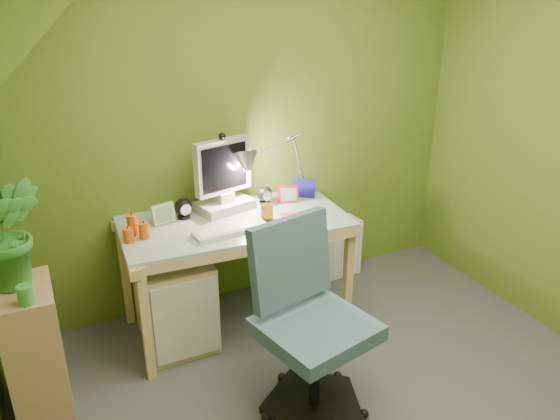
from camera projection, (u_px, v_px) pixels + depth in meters
name	position (u px, v px, depth m)	size (l,w,h in m)	color
wall_back	(240.00, 127.00, 3.52)	(3.20, 0.01, 2.40)	#597524
slope_ceiling	(112.00, 69.00, 1.54)	(1.10, 3.20, 1.10)	white
desk	(237.00, 272.00, 3.46)	(1.37, 0.68, 0.73)	tan
monitor	(223.00, 169.00, 3.36)	(0.40, 0.23, 0.54)	#B5B2A3
speaker_left	(184.00, 208.00, 3.32)	(0.11, 0.11, 0.13)	black
speaker_right	(265.00, 195.00, 3.54)	(0.10, 0.10, 0.12)	black
keyboard	(230.00, 229.00, 3.17)	(0.44, 0.14, 0.02)	silver
mousepad	(301.00, 217.00, 3.35)	(0.24, 0.17, 0.01)	red
mouse	(301.00, 215.00, 3.35)	(0.10, 0.07, 0.04)	white
amber_tumbler	(267.00, 212.00, 3.31)	(0.08, 0.08, 0.10)	#906215
candle_cluster	(134.00, 228.00, 3.07)	(0.17, 0.15, 0.12)	#CC4B11
photo_frame_red	(288.00, 194.00, 3.56)	(0.13, 0.02, 0.11)	red
photo_frame_blue	(304.00, 188.00, 3.65)	(0.15, 0.02, 0.13)	navy
photo_frame_green	(163.00, 214.00, 3.26)	(0.14, 0.02, 0.12)	#B2D190
desk_lamp	(288.00, 152.00, 3.52)	(0.60, 0.26, 0.65)	silver
side_ledge	(35.00, 349.00, 2.76)	(0.26, 0.40, 0.71)	tan
potted_plant	(10.00, 233.00, 2.56)	(0.31, 0.25, 0.56)	#337E2A
green_cup	(26.00, 295.00, 2.49)	(0.07, 0.07, 0.09)	green
task_chair	(316.00, 325.00, 2.67)	(0.58, 0.58, 1.04)	#3F5768
radiator	(332.00, 249.00, 4.08)	(0.43, 0.17, 0.43)	silver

